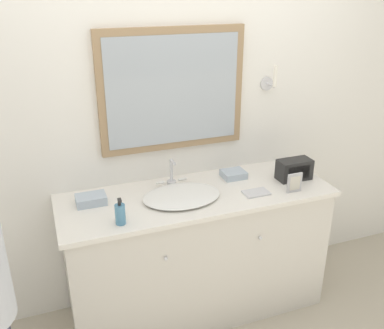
{
  "coord_description": "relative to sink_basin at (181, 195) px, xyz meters",
  "views": [
    {
      "loc": [
        -0.86,
        -1.92,
        2.1
      ],
      "look_at": [
        -0.03,
        0.3,
        1.09
      ],
      "focal_mm": 40.0,
      "sensor_mm": 36.0,
      "label": 1
    }
  ],
  "objects": [
    {
      "name": "appliance_box",
      "position": [
        0.79,
        -0.01,
        0.05
      ],
      "size": [
        0.23,
        0.12,
        0.14
      ],
      "color": "black",
      "rests_on": "vanity_counter"
    },
    {
      "name": "hand_towel_near_sink",
      "position": [
        -0.52,
        0.12,
        0.01
      ],
      "size": [
        0.18,
        0.12,
        0.05
      ],
      "color": "#A8B7C6",
      "rests_on": "vanity_counter"
    },
    {
      "name": "vanity_counter",
      "position": [
        0.11,
        0.02,
        -0.46
      ],
      "size": [
        1.72,
        0.6,
        0.89
      ],
      "color": "beige",
      "rests_on": "ground_plane"
    },
    {
      "name": "hand_towel_far_corner",
      "position": [
        0.43,
        0.16,
        0.0
      ],
      "size": [
        0.15,
        0.13,
        0.04
      ],
      "color": "#A8B7C6",
      "rests_on": "vanity_counter"
    },
    {
      "name": "soap_bottle",
      "position": [
        -0.41,
        -0.17,
        0.04
      ],
      "size": [
        0.06,
        0.06,
        0.16
      ],
      "color": "teal",
      "rests_on": "vanity_counter"
    },
    {
      "name": "picture_frame",
      "position": [
        0.69,
        -0.17,
        0.04
      ],
      "size": [
        0.1,
        0.01,
        0.13
      ],
      "color": "#B2B2B7",
      "rests_on": "vanity_counter"
    },
    {
      "name": "sink_basin",
      "position": [
        0.0,
        0.0,
        0.0
      ],
      "size": [
        0.48,
        0.4,
        0.19
      ],
      "color": "white",
      "rests_on": "vanity_counter"
    },
    {
      "name": "wall_back",
      "position": [
        0.11,
        0.35,
        0.37
      ],
      "size": [
        8.0,
        0.18,
        2.55
      ],
      "color": "white",
      "rests_on": "ground_plane"
    },
    {
      "name": "metal_tray",
      "position": [
        0.46,
        -0.11,
        -0.01
      ],
      "size": [
        0.16,
        0.1,
        0.01
      ],
      "color": "silver",
      "rests_on": "vanity_counter"
    }
  ]
}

